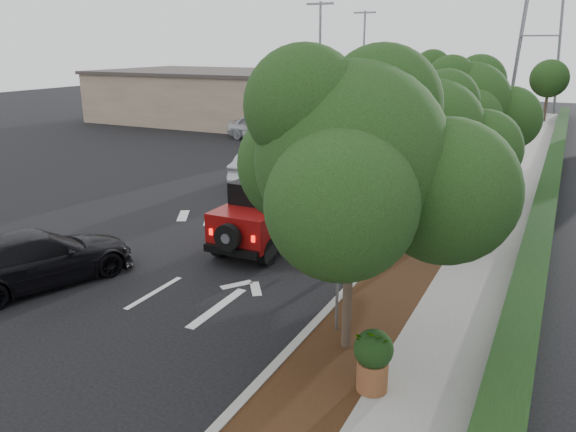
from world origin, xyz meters
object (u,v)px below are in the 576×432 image
Objects in this scene: silver_suv_ahead at (362,197)px; black_suv_oncoming at (37,258)px; red_jeep at (267,212)px; speed_hump_sign at (337,272)px.

silver_suv_ahead is 0.95× the size of black_suv_oncoming.
red_jeep is 0.88× the size of silver_suv_ahead.
red_jeep is 1.97× the size of speed_hump_sign.
red_jeep is 4.91m from silver_suv_ahead.
black_suv_oncoming is at bearing -173.66° from speed_hump_sign.
black_suv_oncoming is at bearing -134.35° from silver_suv_ahead.
speed_hump_sign is at bearing -47.10° from red_jeep.
speed_hump_sign is at bearing -89.06° from silver_suv_ahead.
silver_suv_ahead is 2.24× the size of speed_hump_sign.
silver_suv_ahead is at bearing 105.28° from speed_hump_sign.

